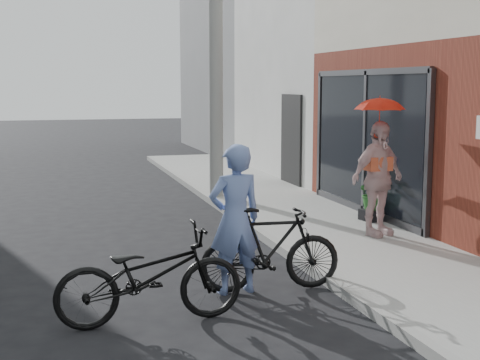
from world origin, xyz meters
name	(u,v)px	position (x,y,z in m)	size (l,w,h in m)	color
ground	(254,293)	(0.00, 0.00, 0.00)	(80.00, 80.00, 0.00)	black
sidewalk	(346,238)	(2.10, 2.00, 0.06)	(2.20, 24.00, 0.12)	#999994
curb	(274,243)	(0.94, 2.00, 0.06)	(0.12, 24.00, 0.12)	#9E9E99
plaster_building	(410,41)	(7.20, 9.00, 3.50)	(8.00, 6.00, 7.00)	white
east_building_far	(310,53)	(7.20, 16.00, 3.50)	(8.00, 8.00, 7.00)	slate
utility_pole	(216,27)	(1.10, 6.00, 3.50)	(0.28, 0.28, 7.00)	#9E9E99
officer	(235,219)	(-0.20, 0.09, 0.86)	(0.62, 0.41, 1.71)	#6E85C4
bike_left	(150,276)	(-1.29, -0.63, 0.49)	(0.65, 1.87, 0.98)	black
bike_right	(271,249)	(0.21, 0.05, 0.49)	(0.46, 1.64, 0.98)	black
kimono_woman	(378,179)	(2.50, 1.82, 0.98)	(1.01, 0.42, 1.72)	beige
parasol	(380,100)	(2.50, 1.82, 2.15)	(0.70, 0.70, 0.62)	#F6371D
planter	(372,215)	(2.97, 2.84, 0.21)	(0.34, 0.34, 0.18)	black
potted_plant	(373,193)	(2.97, 2.84, 0.59)	(0.51, 0.44, 0.57)	#2D6D2B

